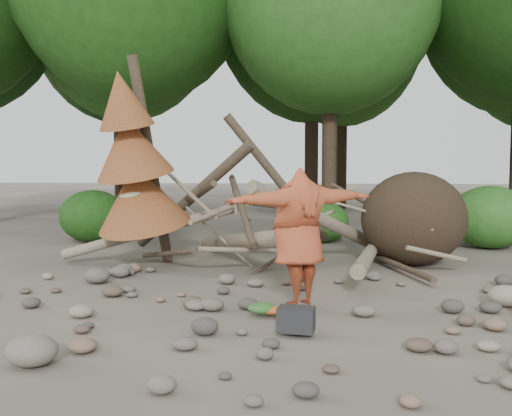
{
  "coord_description": "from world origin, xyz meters",
  "views": [
    {
      "loc": [
        0.38,
        -7.9,
        2.1
      ],
      "look_at": [
        -0.48,
        1.5,
        1.4
      ],
      "focal_mm": 40.0,
      "sensor_mm": 36.0,
      "label": 1
    }
  ],
  "objects": [
    {
      "name": "ground",
      "position": [
        0.0,
        0.0,
        0.0
      ],
      "size": [
        120.0,
        120.0,
        0.0
      ],
      "primitive_type": "plane",
      "color": "#514C44",
      "rests_on": "ground"
    },
    {
      "name": "deadfall_pile",
      "position": [
        2.02,
        4.24,
        0.95
      ],
      "size": [
        8.55,
        5.24,
        3.3
      ],
      "color": "#332619",
      "rests_on": "ground"
    },
    {
      "name": "dead_conifer",
      "position": [
        -3.12,
        3.37,
        2.11
      ],
      "size": [
        2.06,
        2.16,
        4.35
      ],
      "color": "#4C3F30",
      "rests_on": "ground"
    },
    {
      "name": "bush_left",
      "position": [
        -5.5,
        7.2,
        0.72
      ],
      "size": [
        1.8,
        1.8,
        1.44
      ],
      "primitive_type": "ellipsoid",
      "color": "#1B4713",
      "rests_on": "ground"
    },
    {
      "name": "bush_mid",
      "position": [
        0.8,
        7.8,
        0.56
      ],
      "size": [
        1.4,
        1.4,
        1.12
      ],
      "primitive_type": "ellipsoid",
      "color": "#255A1A",
      "rests_on": "ground"
    },
    {
      "name": "bush_right",
      "position": [
        5.0,
        7.0,
        0.8
      ],
      "size": [
        2.0,
        2.0,
        1.6
      ],
      "primitive_type": "ellipsoid",
      "color": "#2E6B21",
      "rests_on": "ground"
    },
    {
      "name": "frisbee_thrower",
      "position": [
        0.25,
        0.31,
        1.08
      ],
      "size": [
        3.75,
        1.92,
        2.0
      ],
      "color": "#A44425",
      "rests_on": "ground"
    },
    {
      "name": "backpack",
      "position": [
        0.24,
        -0.97,
        0.15
      ],
      "size": [
        0.48,
        0.36,
        0.3
      ],
      "primitive_type": "cube",
      "rotation": [
        0.0,
        0.0,
        -0.14
      ],
      "color": "black",
      "rests_on": "ground"
    },
    {
      "name": "cloth_green",
      "position": [
        -0.25,
        -0.13,
        0.08
      ],
      "size": [
        0.4,
        0.34,
        0.15
      ],
      "primitive_type": "ellipsoid",
      "color": "#316127",
      "rests_on": "ground"
    },
    {
      "name": "cloth_orange",
      "position": [
        -0.11,
        -0.15,
        0.06
      ],
      "size": [
        0.32,
        0.26,
        0.12
      ],
      "primitive_type": "ellipsoid",
      "color": "#BE4F20",
      "rests_on": "ground"
    },
    {
      "name": "boulder_front_left",
      "position": [
        -2.5,
        -2.29,
        0.16
      ],
      "size": [
        0.55,
        0.49,
        0.33
      ],
      "primitive_type": "ellipsoid",
      "color": "slate",
      "rests_on": "ground"
    },
    {
      "name": "boulder_mid_right",
      "position": [
        3.34,
        0.8,
        0.16
      ],
      "size": [
        0.53,
        0.48,
        0.32
      ],
      "primitive_type": "ellipsoid",
      "color": "gray",
      "rests_on": "ground"
    },
    {
      "name": "boulder_mid_left",
      "position": [
        -3.37,
        1.86,
        0.14
      ],
      "size": [
        0.47,
        0.43,
        0.28
      ],
      "primitive_type": "ellipsoid",
      "color": "#5C564E",
      "rests_on": "ground"
    }
  ]
}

